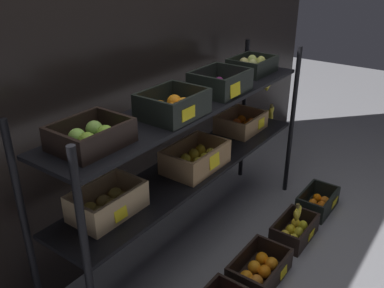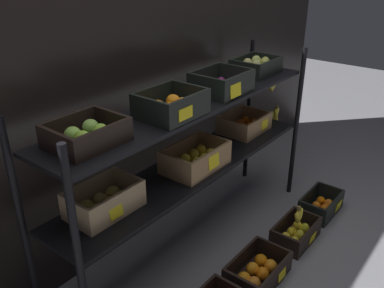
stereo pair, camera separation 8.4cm
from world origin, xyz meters
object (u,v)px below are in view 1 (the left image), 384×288
Objects in this scene: display_rack at (193,133)px; crate_ground_lemon at (294,231)px; crate_ground_orange at (259,270)px; banana_bunch_loose at (297,214)px; crate_ground_tangerine at (317,203)px.

display_rack is 0.96m from crate_ground_lemon.
banana_bunch_loose reaches higher than crate_ground_orange.
banana_bunch_loose reaches higher than crate_ground_tangerine.
crate_ground_lemon is (0.42, -0.49, -0.70)m from display_rack.
banana_bunch_loose is at bearing -128.95° from crate_ground_lemon.
crate_ground_orange is at bearing 179.02° from crate_ground_tangerine.
crate_ground_tangerine is at bearing -30.81° from display_rack.
crate_ground_tangerine is (0.82, -0.49, -0.70)m from display_rack.
banana_bunch_loose is (0.42, -0.49, -0.57)m from display_rack.
crate_ground_tangerine reaches higher than crate_ground_orange.
crate_ground_lemon is 2.66× the size of banana_bunch_loose.
display_rack is 6.00× the size of crate_ground_tangerine.
crate_ground_tangerine is at bearing -0.98° from crate_ground_orange.
crate_ground_tangerine reaches higher than crate_ground_lemon.
display_rack is at bearing 130.74° from crate_ground_lemon.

